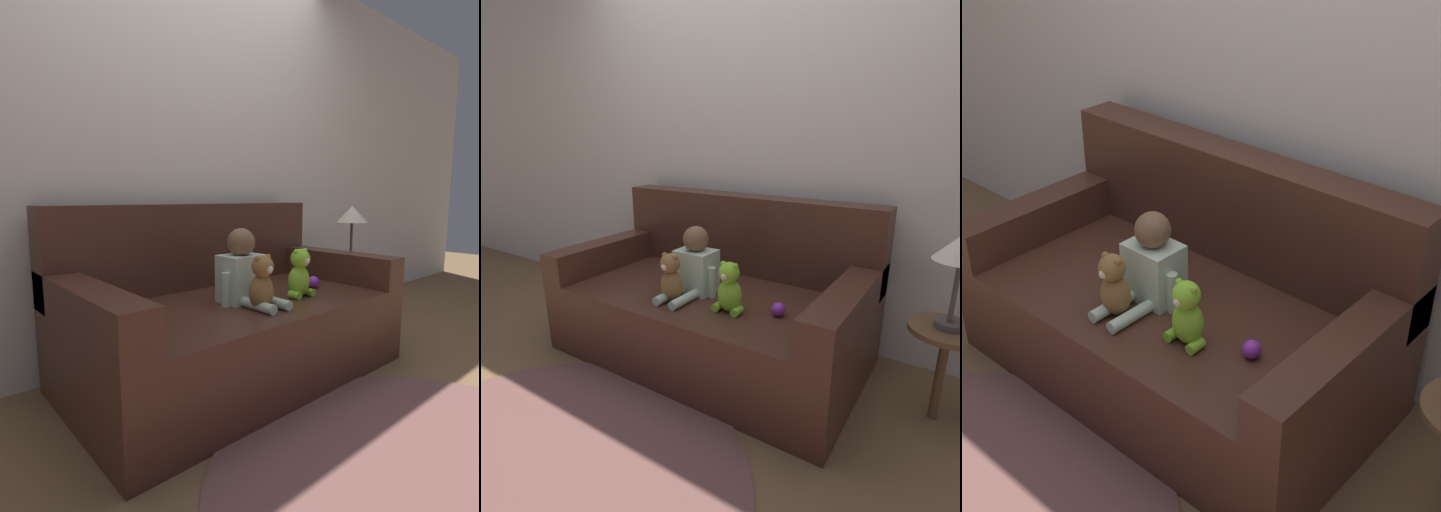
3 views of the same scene
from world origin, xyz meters
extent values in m
plane|color=brown|center=(0.00, 0.00, 0.00)|extent=(12.00, 12.00, 0.00)
cube|color=silver|center=(0.00, 0.56, 1.30)|extent=(8.00, 0.05, 2.60)
cube|color=#47281E|center=(0.00, 0.00, 0.21)|extent=(1.74, 0.95, 0.43)
cube|color=#47281E|center=(0.00, 0.38, 0.67)|extent=(1.74, 0.18, 0.49)
cube|color=#47281E|center=(-0.79, 0.00, 0.52)|extent=(0.16, 0.95, 0.18)
cube|color=#47281E|center=(0.79, 0.00, 0.52)|extent=(0.16, 0.95, 0.18)
cube|color=silver|center=(-0.04, -0.07, 0.55)|extent=(0.21, 0.16, 0.24)
sphere|color=brown|center=(-0.04, -0.07, 0.73)|extent=(0.14, 0.14, 0.14)
cylinder|color=silver|center=(-0.09, -0.26, 0.45)|extent=(0.05, 0.20, 0.05)
cylinder|color=silver|center=(0.02, -0.26, 0.45)|extent=(0.05, 0.20, 0.05)
cylinder|color=silver|center=(-0.15, -0.10, 0.51)|extent=(0.04, 0.04, 0.17)
cylinder|color=silver|center=(0.08, -0.10, 0.51)|extent=(0.04, 0.04, 0.17)
ellipsoid|color=olive|center=(-0.07, -0.25, 0.51)|extent=(0.13, 0.10, 0.17)
sphere|color=olive|center=(-0.07, -0.26, 0.63)|extent=(0.10, 0.10, 0.10)
sphere|color=olive|center=(-0.10, -0.26, 0.67)|extent=(0.03, 0.03, 0.03)
sphere|color=olive|center=(-0.03, -0.26, 0.67)|extent=(0.03, 0.03, 0.03)
sphere|color=beige|center=(-0.07, -0.30, 0.63)|extent=(0.04, 0.04, 0.04)
ellipsoid|color=#8CD133|center=(0.26, -0.20, 0.51)|extent=(0.13, 0.10, 0.17)
sphere|color=#8CD133|center=(0.26, -0.21, 0.63)|extent=(0.10, 0.10, 0.10)
sphere|color=#8CD133|center=(0.23, -0.21, 0.67)|extent=(0.03, 0.03, 0.03)
sphere|color=#8CD133|center=(0.30, -0.21, 0.67)|extent=(0.03, 0.03, 0.03)
sphere|color=beige|center=(0.26, -0.25, 0.62)|extent=(0.04, 0.04, 0.04)
cylinder|color=#8CD133|center=(0.21, -0.22, 0.45)|extent=(0.04, 0.07, 0.04)
cylinder|color=#8CD133|center=(0.32, -0.22, 0.45)|extent=(0.04, 0.07, 0.04)
sphere|color=purple|center=(0.49, -0.12, 0.46)|extent=(0.07, 0.07, 0.07)
cylinder|color=brown|center=(-0.04, -1.21, 0.01)|extent=(1.76, 1.76, 0.01)
cylinder|color=brown|center=(1.20, 0.10, 0.45)|extent=(0.32, 0.32, 0.03)
cylinder|color=brown|center=(1.20, 0.10, 0.22)|extent=(0.04, 0.04, 0.44)
cylinder|color=#4C4742|center=(1.20, 0.10, 0.48)|extent=(0.12, 0.12, 0.03)
cylinder|color=#4C4742|center=(1.20, 0.10, 0.63)|extent=(0.02, 0.02, 0.28)
camera|label=1|loc=(-1.34, -1.56, 0.95)|focal=28.00mm
camera|label=2|loc=(1.22, -1.76, 1.27)|focal=28.00mm
camera|label=3|loc=(1.68, -1.72, 2.01)|focal=50.00mm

